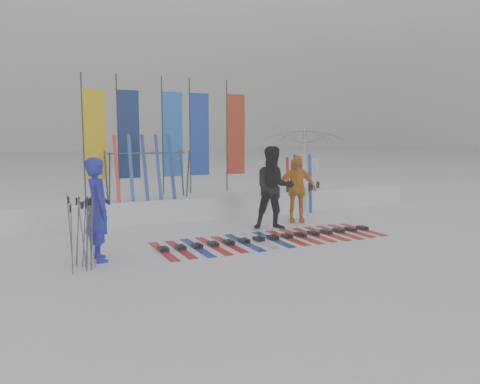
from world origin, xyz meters
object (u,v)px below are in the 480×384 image
person_yellow (296,189)px  ski_row (273,238)px  person_blue (98,210)px  ski_rack (148,169)px  person_black (274,188)px  tent_canopy (304,165)px

person_yellow → ski_row: size_ratio=0.34×
person_blue → person_yellow: 5.44m
person_blue → person_yellow: size_ratio=1.08×
ski_rack → person_black: bearing=-41.2°
person_black → ski_row: (-0.59, -1.00, -0.96)m
person_blue → person_yellow: person_blue is taller
person_black → ski_rack: bearing=157.8°
person_yellow → ski_rack: 3.85m
person_yellow → ski_rack: size_ratio=0.85×
person_black → tent_canopy: (2.98, 3.27, 0.27)m
ski_row → ski_rack: (-1.90, 3.17, 1.35)m
ski_row → person_blue: bearing=-178.1°
person_black → ski_rack: person_black is taller
person_yellow → tent_canopy: 3.42m
person_blue → person_black: (4.22, 1.12, 0.06)m
tent_canopy → ski_row: bearing=-129.9°
person_blue → ski_rack: size_ratio=0.91×
person_yellow → tent_canopy: (2.02, 2.74, 0.39)m
person_yellow → tent_canopy: bearing=76.7°
person_black → tent_canopy: 4.43m
person_blue → ski_row: bearing=-90.1°
person_black → tent_canopy: size_ratio=0.71×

